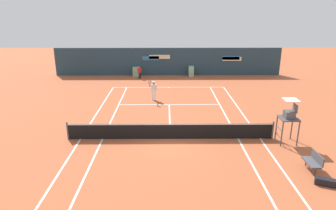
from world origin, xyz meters
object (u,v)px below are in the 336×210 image
object	(u,v)px
umpire_chair	(289,116)
player_on_baseline	(153,89)
ball_kid_right_post	(140,72)
equipment_bag	(328,182)
tennis_ball_near_service_line	(117,113)
player_bench	(314,161)
tennis_ball_by_sideline	(208,101)

from	to	relation	value
umpire_chair	player_on_baseline	world-z (taller)	umpire_chair
ball_kid_right_post	equipment_bag	bearing A→B (deg)	119.97
equipment_bag	tennis_ball_near_service_line	bearing A→B (deg)	139.00
player_bench	tennis_ball_by_sideline	bearing A→B (deg)	18.11
tennis_ball_by_sideline	tennis_ball_near_service_line	bearing A→B (deg)	-158.62
player_on_baseline	tennis_ball_by_sideline	xyz separation A→B (m)	(4.48, -0.51, -0.92)
ball_kid_right_post	tennis_ball_by_sideline	size ratio (longest dim) A/B	19.71
player_on_baseline	umpire_chair	bearing A→B (deg)	142.31
player_on_baseline	ball_kid_right_post	xyz separation A→B (m)	(-1.76, 7.68, -0.18)
tennis_ball_by_sideline	tennis_ball_near_service_line	distance (m)	7.55
umpire_chair	tennis_ball_by_sideline	size ratio (longest dim) A/B	37.95
equipment_bag	tennis_ball_by_sideline	distance (m)	12.50
umpire_chair	ball_kid_right_post	world-z (taller)	umpire_chair
tennis_ball_near_service_line	equipment_bag	bearing A→B (deg)	-41.00
equipment_bag	tennis_ball_near_service_line	distance (m)	14.05
player_on_baseline	ball_kid_right_post	world-z (taller)	player_on_baseline
player_on_baseline	ball_kid_right_post	size ratio (longest dim) A/B	1.35
player_bench	tennis_ball_by_sideline	xyz separation A→B (m)	(-3.50, 10.69, -0.47)
umpire_chair	tennis_ball_near_service_line	xyz separation A→B (m)	(-10.44, 4.87, -1.60)
player_on_baseline	equipment_bag	bearing A→B (deg)	131.02
umpire_chair	ball_kid_right_post	distance (m)	18.55
equipment_bag	tennis_ball_by_sideline	world-z (taller)	equipment_bag
player_on_baseline	ball_kid_right_post	distance (m)	7.88
equipment_bag	tennis_ball_near_service_line	world-z (taller)	equipment_bag
equipment_bag	ball_kid_right_post	bearing A→B (deg)	115.96
equipment_bag	player_bench	bearing A→B (deg)	93.28
player_bench	player_on_baseline	bearing A→B (deg)	35.47
equipment_bag	umpire_chair	bearing A→B (deg)	92.23
equipment_bag	ball_kid_right_post	world-z (taller)	ball_kid_right_post
umpire_chair	player_bench	bearing A→B (deg)	-178.21
player_bench	equipment_bag	xyz separation A→B (m)	(0.07, -1.28, -0.35)
player_bench	player_on_baseline	world-z (taller)	player_on_baseline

